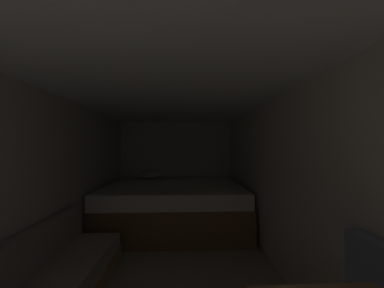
{
  "coord_description": "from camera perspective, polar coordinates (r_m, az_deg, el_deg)",
  "views": [
    {
      "loc": [
        0.18,
        -0.65,
        1.44
      ],
      "look_at": [
        0.29,
        2.35,
        1.5
      ],
      "focal_mm": 20.79,
      "sensor_mm": 36.0,
      "label": 1
    }
  ],
  "objects": [
    {
      "name": "ground_plane",
      "position": [
        2.92,
        -6.28,
        -30.66
      ],
      "size": [
        7.34,
        7.34,
        0.0
      ],
      "primitive_type": "plane",
      "color": "#A39984"
    },
    {
      "name": "wall_back",
      "position": [
        5.25,
        -4.15,
        -5.62
      ],
      "size": [
        2.66,
        0.05,
        2.05
      ],
      "primitive_type": "cube",
      "color": "beige",
      "rests_on": "ground"
    },
    {
      "name": "wall_left",
      "position": [
        2.96,
        -32.64,
        -9.01
      ],
      "size": [
        0.05,
        5.34,
        2.05
      ],
      "primitive_type": "cube",
      "color": "beige",
      "rests_on": "ground"
    },
    {
      "name": "wall_right",
      "position": [
        2.8,
        21.87,
        -9.57
      ],
      "size": [
        0.05,
        5.34,
        2.05
      ],
      "primitive_type": "cube",
      "color": "beige",
      "rests_on": "ground"
    },
    {
      "name": "ceiling_slab",
      "position": [
        2.61,
        -6.19,
        12.91
      ],
      "size": [
        2.66,
        5.34,
        0.05
      ],
      "primitive_type": "cube",
      "color": "white",
      "rests_on": "wall_left"
    },
    {
      "name": "bed",
      "position": [
        4.29,
        -4.73,
        -15.29
      ],
      "size": [
        2.44,
        2.01,
        0.94
      ],
      "color": "brown",
      "rests_on": "ground"
    }
  ]
}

